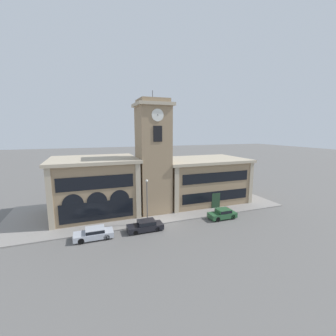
{
  "coord_description": "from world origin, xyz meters",
  "views": [
    {
      "loc": [
        -9.67,
        -27.29,
        12.55
      ],
      "look_at": [
        1.55,
        2.94,
        7.18
      ],
      "focal_mm": 24.0,
      "sensor_mm": 36.0,
      "label": 1
    }
  ],
  "objects_px": {
    "parked_car_mid": "(146,225)",
    "street_lamp": "(147,195)",
    "parked_car_near": "(94,233)",
    "parked_car_far": "(223,214)",
    "fire_hydrant": "(228,210)"
  },
  "relations": [
    {
      "from": "parked_car_mid",
      "to": "street_lamp",
      "type": "distance_m",
      "value": 3.82
    },
    {
      "from": "parked_car_near",
      "to": "street_lamp",
      "type": "relative_size",
      "value": 0.73
    },
    {
      "from": "parked_car_mid",
      "to": "parked_car_far",
      "type": "relative_size",
      "value": 1.12
    },
    {
      "from": "parked_car_far",
      "to": "fire_hydrant",
      "type": "xyz_separation_m",
      "value": [
        1.89,
        1.41,
        -0.18
      ]
    },
    {
      "from": "parked_car_near",
      "to": "parked_car_mid",
      "type": "height_order",
      "value": "parked_car_mid"
    },
    {
      "from": "street_lamp",
      "to": "fire_hydrant",
      "type": "bearing_deg",
      "value": -0.48
    },
    {
      "from": "parked_car_near",
      "to": "fire_hydrant",
      "type": "xyz_separation_m",
      "value": [
        19.54,
        1.41,
        -0.12
      ]
    },
    {
      "from": "fire_hydrant",
      "to": "parked_car_far",
      "type": "bearing_deg",
      "value": -143.18
    },
    {
      "from": "street_lamp",
      "to": "fire_hydrant",
      "type": "height_order",
      "value": "street_lamp"
    },
    {
      "from": "parked_car_near",
      "to": "fire_hydrant",
      "type": "height_order",
      "value": "parked_car_near"
    },
    {
      "from": "parked_car_mid",
      "to": "street_lamp",
      "type": "relative_size",
      "value": 0.73
    },
    {
      "from": "parked_car_far",
      "to": "fire_hydrant",
      "type": "height_order",
      "value": "parked_car_far"
    },
    {
      "from": "parked_car_near",
      "to": "parked_car_mid",
      "type": "bearing_deg",
      "value": -179.73
    },
    {
      "from": "parked_car_near",
      "to": "parked_car_mid",
      "type": "xyz_separation_m",
      "value": [
        6.21,
        -0.0,
        0.01
      ]
    },
    {
      "from": "parked_car_near",
      "to": "street_lamp",
      "type": "bearing_deg",
      "value": -167.24
    }
  ]
}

